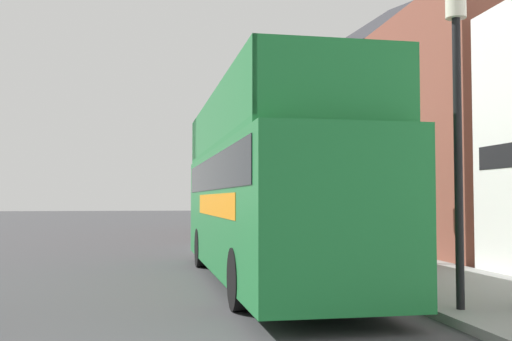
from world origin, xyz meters
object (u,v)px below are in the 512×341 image
Objects in this scene: tour_bus at (265,198)px; lamp_post_second at (331,144)px; parked_car_ahead_of_bus at (239,228)px; lamp_post_third at (279,160)px; lamp_post_nearest at (457,80)px.

tour_bus is 4.04m from lamp_post_second.
lamp_post_second is (2.39, 2.89, 1.49)m from tour_bus.
tour_bus is 9.19m from parked_car_ahead_of_bus.
lamp_post_third reaches higher than tour_bus.
lamp_post_nearest is at bearing -64.47° from tour_bus.
lamp_post_nearest is (1.58, -13.52, 2.95)m from parked_car_ahead_of_bus.
lamp_post_third is at bearing 75.39° from tour_bus.
parked_car_ahead_of_bus is 0.94× the size of lamp_post_third.
lamp_post_second is (1.73, -6.21, 2.61)m from parked_car_ahead_of_bus.
lamp_post_second reaches higher than parked_car_ahead_of_bus.
lamp_post_nearest reaches higher than lamp_post_second.
parked_car_ahead_of_bus is 13.93m from lamp_post_nearest.
tour_bus is 10.59m from lamp_post_third.
parked_car_ahead_of_bus is 0.84× the size of lamp_post_nearest.
lamp_post_nearest reaches higher than lamp_post_third.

